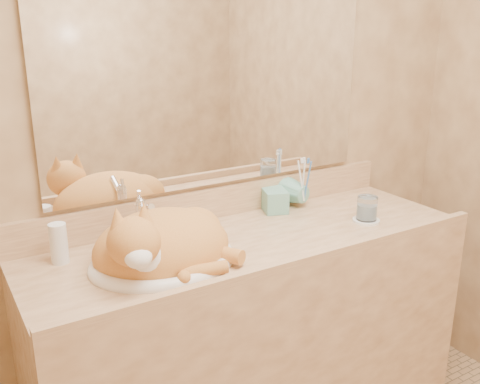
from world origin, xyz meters
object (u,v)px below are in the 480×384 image
sink_basin (163,242)px  water_glass (367,208)px  toothbrush_cup (304,196)px  vanity_counter (253,343)px  soap_dispenser (279,191)px  cat (160,242)px

sink_basin → water_glass: (0.81, -0.06, -0.02)m
sink_basin → toothbrush_cup: sink_basin is taller
vanity_counter → sink_basin: bearing=-176.8°
vanity_counter → soap_dispenser: (0.21, 0.15, 0.53)m
sink_basin → soap_dispenser: soap_dispenser is taller
cat → soap_dispenser: bearing=19.9°
sink_basin → water_glass: bearing=-16.3°
vanity_counter → water_glass: water_glass is taller
sink_basin → toothbrush_cup: 0.72m
vanity_counter → water_glass: (0.46, -0.08, 0.48)m
toothbrush_cup → water_glass: 0.27m
cat → toothbrush_cup: (0.71, 0.19, -0.02)m
soap_dispenser → vanity_counter: bearing=-126.0°
vanity_counter → toothbrush_cup: 0.61m
sink_basin → soap_dispenser: (0.56, 0.17, 0.03)m
sink_basin → water_glass: 0.81m
soap_dispenser → water_glass: 0.34m
sink_basin → water_glass: sink_basin is taller
sink_basin → water_glass: size_ratio=5.13×
soap_dispenser → water_glass: size_ratio=2.22×
water_glass → cat: bearing=176.3°
vanity_counter → soap_dispenser: size_ratio=7.96×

